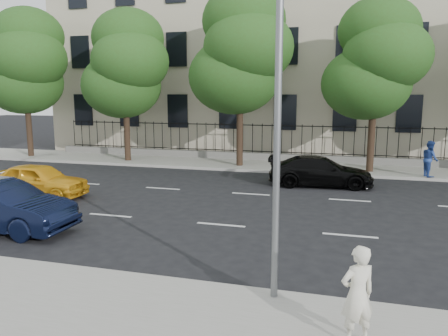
# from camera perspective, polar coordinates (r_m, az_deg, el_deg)

# --- Properties ---
(ground) EXTENTS (120.00, 120.00, 0.00)m
(ground) POSITION_cam_1_polar(r_m,az_deg,el_deg) (11.92, -3.79, -10.84)
(ground) COLOR black
(ground) RESTS_ON ground
(near_sidewalk) EXTENTS (60.00, 4.00, 0.15)m
(near_sidewalk) POSITION_cam_1_polar(r_m,az_deg,el_deg) (8.57, -13.29, -19.23)
(near_sidewalk) COLOR gray
(near_sidewalk) RESTS_ON ground
(far_sidewalk) EXTENTS (60.00, 4.00, 0.15)m
(far_sidewalk) POSITION_cam_1_polar(r_m,az_deg,el_deg) (25.13, 6.91, 0.28)
(far_sidewalk) COLOR gray
(far_sidewalk) RESTS_ON ground
(lane_markings) EXTENTS (49.60, 4.62, 0.01)m
(lane_markings) POSITION_cam_1_polar(r_m,az_deg,el_deg) (16.26, 1.82, -5.15)
(lane_markings) COLOR silver
(lane_markings) RESTS_ON ground
(masonry_building) EXTENTS (34.60, 12.11, 18.50)m
(masonry_building) POSITION_cam_1_polar(r_m,az_deg,el_deg) (34.00, 9.70, 17.80)
(masonry_building) COLOR beige
(masonry_building) RESTS_ON ground
(iron_fence) EXTENTS (30.00, 0.50, 2.20)m
(iron_fence) POSITION_cam_1_polar(r_m,az_deg,el_deg) (26.71, 7.51, 2.07)
(iron_fence) COLOR slate
(iron_fence) RESTS_ON far_sidewalk
(street_light) EXTENTS (0.25, 3.32, 8.05)m
(street_light) POSITION_cam_1_polar(r_m,az_deg,el_deg) (8.87, 7.76, 15.88)
(street_light) COLOR slate
(street_light) RESTS_ON near_sidewalk
(tree_a) EXTENTS (5.71, 5.31, 9.39)m
(tree_a) POSITION_cam_1_polar(r_m,az_deg,el_deg) (31.02, -24.40, 12.50)
(tree_a) COLOR #382619
(tree_a) RESTS_ON far_sidewalk
(tree_b) EXTENTS (5.53, 5.12, 8.97)m
(tree_b) POSITION_cam_1_polar(r_m,az_deg,el_deg) (27.09, -12.64, 13.04)
(tree_b) COLOR #382619
(tree_b) RESTS_ON far_sidewalk
(tree_c) EXTENTS (5.89, 5.50, 9.80)m
(tree_c) POSITION_cam_1_polar(r_m,az_deg,el_deg) (24.64, 2.32, 14.94)
(tree_c) COLOR #382619
(tree_c) RESTS_ON far_sidewalk
(tree_d) EXTENTS (5.34, 4.94, 8.84)m
(tree_d) POSITION_cam_1_polar(r_m,az_deg,el_deg) (23.95, 19.28, 13.18)
(tree_d) COLOR #382619
(tree_d) RESTS_ON far_sidewalk
(yellow_taxi) EXTENTS (4.08, 1.76, 1.37)m
(yellow_taxi) POSITION_cam_1_polar(r_m,az_deg,el_deg) (19.32, -23.05, -1.47)
(yellow_taxi) COLOR gold
(yellow_taxi) RESTS_ON ground
(navy_sedan) EXTENTS (4.68, 1.65, 1.54)m
(navy_sedan) POSITION_cam_1_polar(r_m,az_deg,el_deg) (15.01, -27.23, -4.51)
(navy_sedan) COLOR black
(navy_sedan) RESTS_ON ground
(black_sedan) EXTENTS (4.83, 2.32, 1.36)m
(black_sedan) POSITION_cam_1_polar(r_m,az_deg,el_deg) (20.31, 12.47, -0.42)
(black_sedan) COLOR black
(black_sedan) RESTS_ON ground
(woman_near) EXTENTS (0.72, 0.65, 1.66)m
(woman_near) POSITION_cam_1_polar(r_m,az_deg,el_deg) (7.64, 17.02, -15.54)
(woman_near) COLOR silver
(woman_near) RESTS_ON near_sidewalk
(pedestrian_far) EXTENTS (0.86, 1.00, 1.77)m
(pedestrian_far) POSITION_cam_1_polar(r_m,az_deg,el_deg) (23.45, 25.30, 1.10)
(pedestrian_far) COLOR navy
(pedestrian_far) RESTS_ON far_sidewalk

